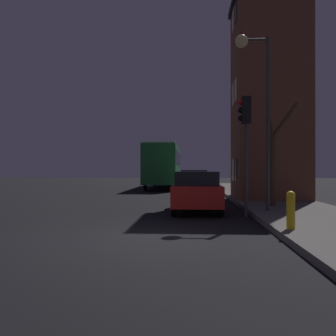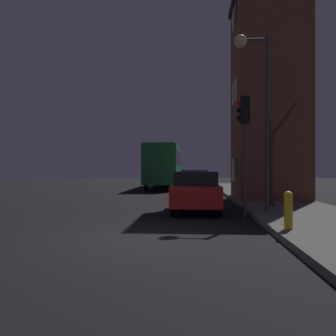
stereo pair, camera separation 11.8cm
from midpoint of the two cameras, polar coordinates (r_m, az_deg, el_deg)
The scene contains 9 objects.
ground_plane at distance 8.78m, azimuth -4.11°, elevation -10.56°, with size 120.00×120.00×0.00m, color black.
brick_building at distance 19.55m, azimuth 15.20°, elevation 10.49°, with size 3.54×4.20×10.05m.
streetlamp at distance 13.59m, azimuth 13.40°, elevation 12.13°, with size 1.20×0.45×6.09m.
traffic_light at distance 12.70m, azimuth 11.77°, elevation 5.68°, with size 0.43×0.24×4.00m.
bare_tree at distance 14.98m, azimuth 16.08°, elevation 1.83°, with size 1.20×1.37×3.89m.
bus at distance 31.81m, azimuth -0.39°, elevation 0.77°, with size 2.46×11.81×3.55m.
car_near_lane at distance 13.82m, azimuth 4.45°, elevation -3.53°, with size 1.73×3.84×1.50m.
car_mid_lane at distance 22.67m, azimuth 4.15°, elevation -2.15°, with size 1.71×4.43×1.54m.
fire_hydrant at distance 9.34m, azimuth 18.21°, elevation -5.98°, with size 0.21×0.21×0.91m.
Camera 2 is at (1.24, -8.56, 1.58)m, focal length 40.00 mm.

